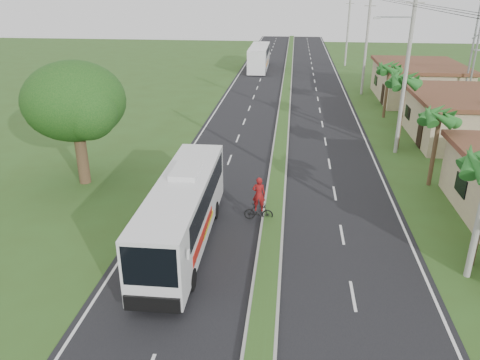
# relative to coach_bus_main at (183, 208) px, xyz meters

# --- Properties ---
(ground) EXTENTS (180.00, 180.00, 0.00)m
(ground) POSITION_rel_coach_bus_main_xyz_m (4.09, -3.22, -1.93)
(ground) COLOR #32501D
(ground) RESTS_ON ground
(road_asphalt) EXTENTS (14.00, 160.00, 0.02)m
(road_asphalt) POSITION_rel_coach_bus_main_xyz_m (4.09, 16.78, -1.92)
(road_asphalt) COLOR black
(road_asphalt) RESTS_ON ground
(median_strip) EXTENTS (1.20, 160.00, 0.18)m
(median_strip) POSITION_rel_coach_bus_main_xyz_m (4.09, 16.78, -1.83)
(median_strip) COLOR gray
(median_strip) RESTS_ON ground
(lane_edge_left) EXTENTS (0.12, 160.00, 0.01)m
(lane_edge_left) POSITION_rel_coach_bus_main_xyz_m (-2.61, 16.78, -1.93)
(lane_edge_left) COLOR silver
(lane_edge_left) RESTS_ON ground
(lane_edge_right) EXTENTS (0.12, 160.00, 0.01)m
(lane_edge_right) POSITION_rel_coach_bus_main_xyz_m (10.79, 16.78, -1.93)
(lane_edge_right) COLOR silver
(lane_edge_right) RESTS_ON ground
(shop_mid) EXTENTS (7.60, 10.60, 3.67)m
(shop_mid) POSITION_rel_coach_bus_main_xyz_m (18.09, 18.78, -0.08)
(shop_mid) COLOR tan
(shop_mid) RESTS_ON ground
(shop_far) EXTENTS (8.60, 11.60, 3.82)m
(shop_far) POSITION_rel_coach_bus_main_xyz_m (18.09, 32.78, -0.00)
(shop_far) COLOR tan
(shop_far) RESTS_ON ground
(palm_verge_b) EXTENTS (2.40, 2.40, 5.05)m
(palm_verge_b) POSITION_rel_coach_bus_main_xyz_m (13.49, 8.78, 2.43)
(palm_verge_b) COLOR #473321
(palm_verge_b) RESTS_ON ground
(palm_verge_c) EXTENTS (2.40, 2.40, 5.85)m
(palm_verge_c) POSITION_rel_coach_bus_main_xyz_m (12.89, 15.78, 3.19)
(palm_verge_c) COLOR #473321
(palm_verge_c) RESTS_ON ground
(palm_verge_d) EXTENTS (2.40, 2.40, 5.25)m
(palm_verge_d) POSITION_rel_coach_bus_main_xyz_m (13.39, 24.78, 2.62)
(palm_verge_d) COLOR #473321
(palm_verge_d) RESTS_ON ground
(shade_tree) EXTENTS (6.30, 6.00, 7.54)m
(shade_tree) POSITION_rel_coach_bus_main_xyz_m (-8.02, 6.80, 3.10)
(shade_tree) COLOR #473321
(shade_tree) RESTS_ON ground
(utility_pole_b) EXTENTS (3.20, 0.28, 12.00)m
(utility_pole_b) POSITION_rel_coach_bus_main_xyz_m (12.56, 14.78, 4.32)
(utility_pole_b) COLOR gray
(utility_pole_b) RESTS_ON ground
(utility_pole_c) EXTENTS (1.60, 0.28, 11.00)m
(utility_pole_c) POSITION_rel_coach_bus_main_xyz_m (12.59, 34.78, 3.74)
(utility_pole_c) COLOR gray
(utility_pole_c) RESTS_ON ground
(utility_pole_d) EXTENTS (1.60, 0.28, 10.50)m
(utility_pole_d) POSITION_rel_coach_bus_main_xyz_m (12.59, 54.78, 3.49)
(utility_pole_d) COLOR gray
(utility_pole_d) RESTS_ON ground
(coach_bus_main) EXTENTS (2.41, 10.89, 3.51)m
(coach_bus_main) POSITION_rel_coach_bus_main_xyz_m (0.00, 0.00, 0.00)
(coach_bus_main) COLOR silver
(coach_bus_main) RESTS_ON ground
(coach_bus_far) EXTENTS (2.58, 11.45, 3.33)m
(coach_bus_far) POSITION_rel_coach_bus_main_xyz_m (-0.20, 49.99, -0.04)
(coach_bus_far) COLOR white
(coach_bus_far) RESTS_ON ground
(motorcyclist) EXTENTS (1.54, 0.45, 2.43)m
(motorcyclist) POSITION_rel_coach_bus_main_xyz_m (3.32, 2.92, -0.97)
(motorcyclist) COLOR black
(motorcyclist) RESTS_ON ground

